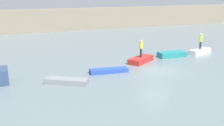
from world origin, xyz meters
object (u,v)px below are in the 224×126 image
rowboat_blue (109,71)px  rowboat_teal (172,54)px  rowboat_grey (67,81)px  person_yellow_shirt (141,47)px  rowboat_red (141,60)px  rowboat_white (200,51)px  person_hiviz_shirt (201,40)px

rowboat_blue → rowboat_teal: 8.91m
rowboat_grey → person_yellow_shirt: bearing=58.4°
rowboat_red → rowboat_grey: bearing=170.9°
rowboat_blue → rowboat_white: (12.09, 3.05, 0.09)m
rowboat_red → rowboat_white: size_ratio=1.03×
rowboat_white → person_yellow_shirt: 7.98m
rowboat_red → rowboat_teal: rowboat_teal is taller
rowboat_teal → person_hiviz_shirt: (3.70, 0.05, 1.24)m
rowboat_white → person_hiviz_shirt: size_ratio=1.70×
rowboat_red → person_hiviz_shirt: size_ratio=1.75×
rowboat_blue → rowboat_red: rowboat_red is taller
rowboat_blue → rowboat_white: 12.47m
rowboat_blue → person_yellow_shirt: 4.96m
rowboat_red → person_hiviz_shirt: (7.84, 0.86, 1.26)m
rowboat_grey → rowboat_teal: bearing=54.2°
rowboat_blue → rowboat_white: bearing=20.4°
rowboat_blue → rowboat_red: size_ratio=1.07×
person_hiviz_shirt → rowboat_blue: bearing=-165.8°
rowboat_red → rowboat_white: 7.89m
rowboat_blue → rowboat_teal: size_ratio=1.11×
rowboat_grey → person_hiviz_shirt: 16.86m
rowboat_grey → rowboat_white: size_ratio=1.08×
rowboat_red → person_yellow_shirt: bearing=56.6°
rowboat_grey → rowboat_teal: 13.27m
rowboat_grey → rowboat_white: rowboat_white is taller
rowboat_blue → person_hiviz_shirt: person_hiviz_shirt is taller
rowboat_grey → person_hiviz_shirt: (16.16, 4.62, 1.31)m
rowboat_teal → person_yellow_shirt: bearing=-166.7°
rowboat_grey → rowboat_teal: rowboat_teal is taller
rowboat_red → person_hiviz_shirt: 7.99m
rowboat_red → person_yellow_shirt: size_ratio=1.78×
rowboat_teal → person_hiviz_shirt: person_hiviz_shirt is taller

